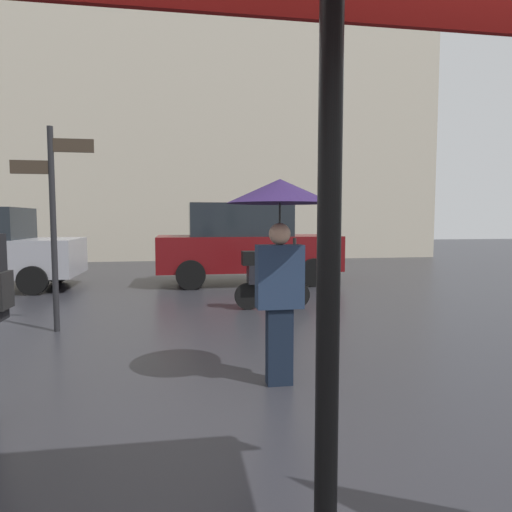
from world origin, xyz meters
TOP-DOWN VIEW (x-y plane):
  - ground_plane at (0.00, 0.00)m, footprint 60.00×60.00m
  - pedestrian_with_umbrella at (0.40, 1.56)m, footprint 0.99×0.99m
  - parked_scooter at (1.02, 5.13)m, footprint 1.33×0.32m
  - parked_car_left at (1.04, 8.37)m, footprint 4.34×1.87m
  - street_signpost at (-2.22, 4.04)m, footprint 1.08×0.08m
  - building_block at (0.00, 15.83)m, footprint 19.56×2.26m

SIDE VIEW (x-z plane):
  - ground_plane at x=0.00m, z-range 0.00..0.00m
  - parked_scooter at x=1.02m, z-range -0.07..1.17m
  - parked_car_left at x=1.04m, z-range 0.01..1.95m
  - pedestrian_with_umbrella at x=0.40m, z-range 0.58..2.51m
  - street_signpost at x=-2.22m, z-range 0.30..3.11m
  - building_block at x=0.00m, z-range 0.00..13.19m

